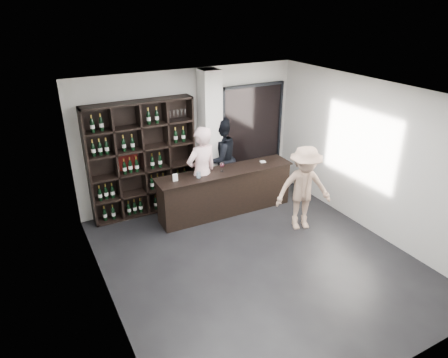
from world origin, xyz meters
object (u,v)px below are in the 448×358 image
tasting_counter (226,191)px  taster_pink (202,173)px  wine_shelf (143,160)px  customer (304,189)px  taster_black (220,159)px

tasting_counter → taster_pink: (-0.49, 0.10, 0.49)m
wine_shelf → taster_pink: (0.99, -0.72, -0.23)m
wine_shelf → taster_pink: 1.24m
wine_shelf → customer: (2.51, -2.08, -0.35)m
tasting_counter → taster_black: 0.82m
taster_pink → taster_black: taster_pink is taller
taster_pink → taster_black: bearing=-153.7°
wine_shelf → tasting_counter: size_ratio=0.82×
taster_black → customer: taster_black is taller
tasting_counter → customer: (1.03, -1.26, 0.37)m
tasting_counter → taster_pink: 0.70m
taster_black → customer: (0.83, -1.91, -0.09)m
tasting_counter → taster_black: (0.20, 0.65, 0.46)m
wine_shelf → tasting_counter: (1.49, -0.82, -0.72)m
wine_shelf → taster_pink: bearing=-35.8°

